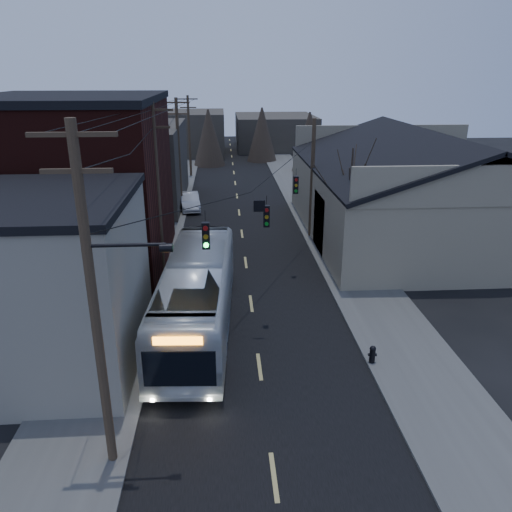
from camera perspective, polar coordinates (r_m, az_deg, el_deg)
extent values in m
cube|color=black|center=(41.42, -1.84, 4.25)|extent=(9.00, 110.00, 0.02)
cube|color=#474744|center=(41.71, -10.83, 4.08)|extent=(4.00, 110.00, 0.12)
cube|color=#474744|center=(42.12, 7.05, 4.46)|extent=(4.00, 110.00, 0.12)
cube|color=gray|center=(21.81, -24.13, -3.15)|extent=(8.00, 8.00, 7.00)
cube|color=black|center=(31.68, -19.79, 7.29)|extent=(10.00, 12.00, 10.00)
cube|color=#36312B|center=(47.17, -13.96, 10.03)|extent=(9.00, 14.00, 7.00)
cube|color=#7B6F59|center=(38.67, 18.14, 5.88)|extent=(16.00, 20.00, 5.00)
cube|color=black|center=(36.64, 12.86, 11.70)|extent=(8.16, 20.60, 2.86)
cube|color=black|center=(39.65, 24.23, 11.08)|extent=(8.16, 20.60, 2.86)
cube|color=#36312B|center=(75.39, -7.58, 13.78)|extent=(10.00, 12.00, 6.00)
cube|color=#36312B|center=(80.70, 2.18, 14.01)|extent=(12.00, 14.00, 5.00)
cone|color=black|center=(31.79, 10.61, 5.59)|extent=(0.40, 0.40, 7.20)
cylinder|color=#382B1E|center=(14.70, -17.97, -6.10)|extent=(0.28, 0.28, 10.50)
cube|color=#382B1E|center=(13.35, -20.28, 12.91)|extent=(2.20, 0.12, 0.12)
cylinder|color=#382B1E|center=(28.76, -11.14, 6.87)|extent=(0.28, 0.28, 10.00)
cube|color=#382B1E|center=(28.06, -11.80, 16.03)|extent=(2.20, 0.12, 0.12)
cylinder|color=#382B1E|center=(43.45, -8.80, 11.21)|extent=(0.28, 0.28, 9.50)
cube|color=#382B1E|center=(42.98, -9.12, 16.93)|extent=(2.20, 0.12, 0.12)
cylinder|color=#382B1E|center=(58.30, -7.62, 13.33)|extent=(0.28, 0.28, 9.00)
cube|color=#382B1E|center=(57.95, -7.82, 17.36)|extent=(2.20, 0.12, 0.12)
cylinder|color=#382B1E|center=(36.08, 6.43, 8.63)|extent=(0.28, 0.28, 8.50)
cube|color=black|center=(18.16, -5.75, 2.32)|extent=(0.28, 0.20, 1.00)
cube|color=black|center=(22.71, 1.20, 4.56)|extent=(0.28, 0.20, 1.00)
cube|color=black|center=(28.72, 4.57, 8.10)|extent=(0.28, 0.20, 1.00)
imported|color=silver|center=(23.45, -6.76, -4.43)|extent=(3.63, 12.78, 3.52)
imported|color=#B6B9BF|center=(44.55, -7.58, 6.22)|extent=(2.14, 4.64, 1.47)
cylinder|color=black|center=(21.71, 13.15, -11.04)|extent=(0.24, 0.24, 0.61)
sphere|color=black|center=(21.54, 13.22, -10.29)|extent=(0.26, 0.26, 0.26)
cylinder|color=black|center=(21.68, 13.16, -10.93)|extent=(0.36, 0.15, 0.12)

